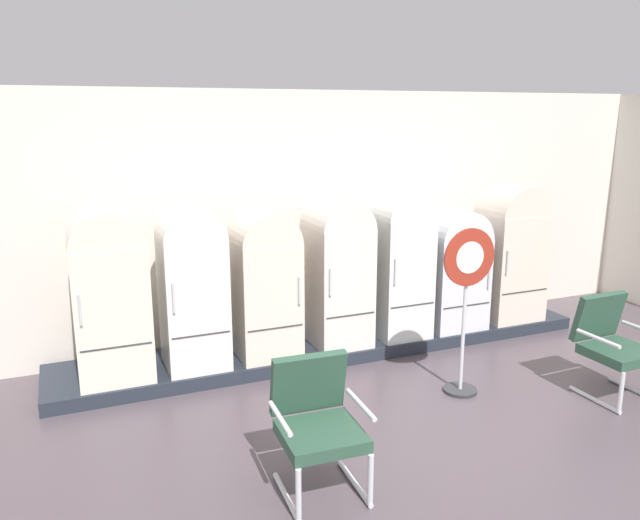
{
  "coord_description": "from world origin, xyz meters",
  "views": [
    {
      "loc": [
        -2.66,
        -2.96,
        2.61
      ],
      "look_at": [
        -0.26,
        2.75,
        1.13
      ],
      "focal_mm": 34.9,
      "sensor_mm": 36.0,
      "label": 1
    }
  ],
  "objects_px": {
    "refrigerator_5": "(451,265)",
    "armchair_right": "(612,341)",
    "refrigerator_4": "(398,259)",
    "sign_stand": "(466,307)",
    "armchair_left": "(317,418)",
    "refrigerator_0": "(110,290)",
    "refrigerator_1": "(193,282)",
    "refrigerator_2": "(264,279)",
    "refrigerator_3": "(337,267)",
    "refrigerator_6": "(511,249)"
  },
  "relations": [
    {
      "from": "refrigerator_5",
      "to": "armchair_right",
      "type": "relative_size",
      "value": 1.48
    },
    {
      "from": "refrigerator_4",
      "to": "sign_stand",
      "type": "relative_size",
      "value": 1.03
    },
    {
      "from": "armchair_left",
      "to": "refrigerator_4",
      "type": "bearing_deg",
      "value": 49.31
    },
    {
      "from": "refrigerator_0",
      "to": "sign_stand",
      "type": "distance_m",
      "value": 3.3
    },
    {
      "from": "refrigerator_1",
      "to": "refrigerator_2",
      "type": "height_order",
      "value": "refrigerator_1"
    },
    {
      "from": "armchair_right",
      "to": "refrigerator_2",
      "type": "bearing_deg",
      "value": 145.68
    },
    {
      "from": "armchair_left",
      "to": "refrigerator_1",
      "type": "bearing_deg",
      "value": 100.38
    },
    {
      "from": "refrigerator_3",
      "to": "refrigerator_4",
      "type": "distance_m",
      "value": 0.74
    },
    {
      "from": "armchair_left",
      "to": "refrigerator_3",
      "type": "bearing_deg",
      "value": 62.45
    },
    {
      "from": "refrigerator_0",
      "to": "refrigerator_1",
      "type": "height_order",
      "value": "refrigerator_0"
    },
    {
      "from": "refrigerator_0",
      "to": "armchair_left",
      "type": "relative_size",
      "value": 1.73
    },
    {
      "from": "refrigerator_4",
      "to": "armchair_right",
      "type": "relative_size",
      "value": 1.73
    },
    {
      "from": "refrigerator_0",
      "to": "refrigerator_5",
      "type": "bearing_deg",
      "value": 0.33
    },
    {
      "from": "refrigerator_3",
      "to": "refrigerator_4",
      "type": "bearing_deg",
      "value": -1.14
    },
    {
      "from": "refrigerator_2",
      "to": "refrigerator_4",
      "type": "distance_m",
      "value": 1.57
    },
    {
      "from": "refrigerator_3",
      "to": "refrigerator_6",
      "type": "height_order",
      "value": "refrigerator_6"
    },
    {
      "from": "refrigerator_2",
      "to": "refrigerator_6",
      "type": "xyz_separation_m",
      "value": [
        3.1,
        -0.04,
        0.06
      ]
    },
    {
      "from": "refrigerator_3",
      "to": "armchair_right",
      "type": "bearing_deg",
      "value": -44.31
    },
    {
      "from": "refrigerator_6",
      "to": "armchair_right",
      "type": "bearing_deg",
      "value": -99.66
    },
    {
      "from": "refrigerator_0",
      "to": "refrigerator_2",
      "type": "height_order",
      "value": "refrigerator_0"
    },
    {
      "from": "refrigerator_0",
      "to": "refrigerator_2",
      "type": "xyz_separation_m",
      "value": [
        1.51,
        0.02,
        -0.06
      ]
    },
    {
      "from": "armchair_right",
      "to": "refrigerator_6",
      "type": "bearing_deg",
      "value": 80.34
    },
    {
      "from": "refrigerator_2",
      "to": "refrigerator_4",
      "type": "xyz_separation_m",
      "value": [
        1.57,
        -0.0,
        0.07
      ]
    },
    {
      "from": "refrigerator_6",
      "to": "sign_stand",
      "type": "height_order",
      "value": "refrigerator_6"
    },
    {
      "from": "refrigerator_0",
      "to": "armchair_left",
      "type": "height_order",
      "value": "refrigerator_0"
    },
    {
      "from": "armchair_left",
      "to": "refrigerator_5",
      "type": "bearing_deg",
      "value": 40.32
    },
    {
      "from": "refrigerator_6",
      "to": "sign_stand",
      "type": "xyz_separation_m",
      "value": [
        -1.59,
        -1.31,
        -0.15
      ]
    },
    {
      "from": "armchair_left",
      "to": "armchair_right",
      "type": "relative_size",
      "value": 1.0
    },
    {
      "from": "refrigerator_0",
      "to": "refrigerator_6",
      "type": "bearing_deg",
      "value": -0.22
    },
    {
      "from": "refrigerator_5",
      "to": "refrigerator_3",
      "type": "bearing_deg",
      "value": 179.68
    },
    {
      "from": "armchair_right",
      "to": "armchair_left",
      "type": "bearing_deg",
      "value": -174.1
    },
    {
      "from": "refrigerator_1",
      "to": "armchair_right",
      "type": "height_order",
      "value": "refrigerator_1"
    },
    {
      "from": "refrigerator_3",
      "to": "refrigerator_0",
      "type": "bearing_deg",
      "value": -179.26
    },
    {
      "from": "refrigerator_5",
      "to": "armchair_left",
      "type": "distance_m",
      "value": 3.46
    },
    {
      "from": "refrigerator_3",
      "to": "refrigerator_2",
      "type": "bearing_deg",
      "value": -179.15
    },
    {
      "from": "armchair_left",
      "to": "refrigerator_6",
      "type": "bearing_deg",
      "value": 32.43
    },
    {
      "from": "refrigerator_0",
      "to": "refrigerator_1",
      "type": "distance_m",
      "value": 0.77
    },
    {
      "from": "refrigerator_0",
      "to": "refrigerator_4",
      "type": "relative_size",
      "value": 1.0
    },
    {
      "from": "refrigerator_2",
      "to": "armchair_left",
      "type": "distance_m",
      "value": 2.29
    },
    {
      "from": "refrigerator_6",
      "to": "refrigerator_3",
      "type": "bearing_deg",
      "value": 178.79
    },
    {
      "from": "refrigerator_2",
      "to": "armchair_left",
      "type": "bearing_deg",
      "value": -98.73
    },
    {
      "from": "refrigerator_4",
      "to": "armchair_right",
      "type": "height_order",
      "value": "refrigerator_4"
    },
    {
      "from": "armchair_left",
      "to": "armchair_right",
      "type": "height_order",
      "value": "same"
    },
    {
      "from": "refrigerator_4",
      "to": "sign_stand",
      "type": "height_order",
      "value": "refrigerator_4"
    },
    {
      "from": "refrigerator_6",
      "to": "sign_stand",
      "type": "bearing_deg",
      "value": -140.34
    },
    {
      "from": "refrigerator_1",
      "to": "armchair_left",
      "type": "bearing_deg",
      "value": -79.62
    },
    {
      "from": "refrigerator_5",
      "to": "refrigerator_2",
      "type": "bearing_deg",
      "value": -179.9
    },
    {
      "from": "refrigerator_6",
      "to": "armchair_left",
      "type": "xyz_separation_m",
      "value": [
        -3.44,
        -2.18,
        -0.48
      ]
    },
    {
      "from": "refrigerator_4",
      "to": "refrigerator_6",
      "type": "distance_m",
      "value": 1.53
    },
    {
      "from": "refrigerator_0",
      "to": "refrigerator_3",
      "type": "xyz_separation_m",
      "value": [
        2.33,
        0.03,
        -0.02
      ]
    }
  ]
}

